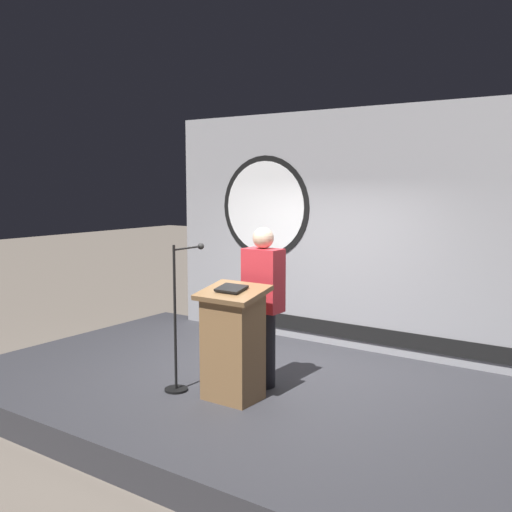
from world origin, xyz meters
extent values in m
plane|color=#6B6056|center=(0.00, 0.00, 0.00)|extent=(40.00, 40.00, 0.00)
cube|color=#333338|center=(0.00, 0.00, 0.15)|extent=(6.40, 4.00, 0.30)
cube|color=#9E9EA3|center=(0.00, 1.85, 1.84)|extent=(5.06, 0.10, 3.07)
cylinder|color=black|center=(-1.07, 1.80, 2.10)|extent=(1.43, 0.02, 1.43)
cylinder|color=white|center=(-1.07, 1.79, 2.10)|extent=(1.27, 0.02, 1.27)
cube|color=black|center=(0.00, 1.79, 0.52)|extent=(4.55, 0.02, 0.20)
cube|color=olive|center=(0.12, -0.53, 0.82)|extent=(0.52, 0.40, 1.05)
cube|color=olive|center=(0.12, -0.53, 1.38)|extent=(0.64, 0.50, 0.15)
cube|color=black|center=(0.12, -0.55, 1.42)|extent=(0.28, 0.20, 0.06)
cylinder|color=black|center=(0.16, -0.05, 0.70)|extent=(0.26, 0.26, 0.81)
cube|color=red|center=(0.16, -0.05, 1.44)|extent=(0.40, 0.24, 0.66)
sphere|color=beige|center=(0.16, -0.05, 1.88)|extent=(0.22, 0.22, 0.22)
cylinder|color=black|center=(-0.50, -0.68, 0.31)|extent=(0.24, 0.24, 0.02)
cylinder|color=black|center=(-0.50, -0.68, 1.06)|extent=(0.03, 0.03, 1.52)
cylinder|color=black|center=(-0.50, -0.47, 1.77)|extent=(0.02, 0.42, 0.02)
sphere|color=#262626|center=(-0.50, -0.26, 1.77)|extent=(0.07, 0.07, 0.07)
camera|label=1|loc=(3.56, -5.06, 2.44)|focal=41.61mm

